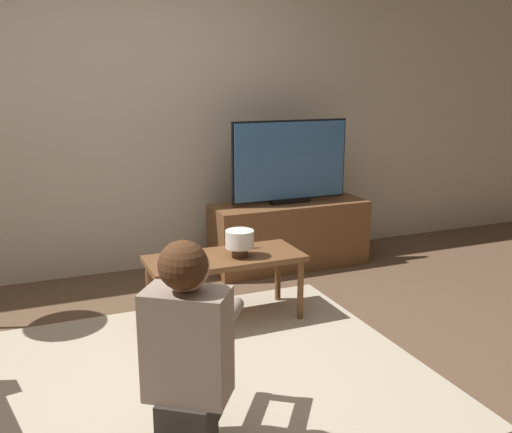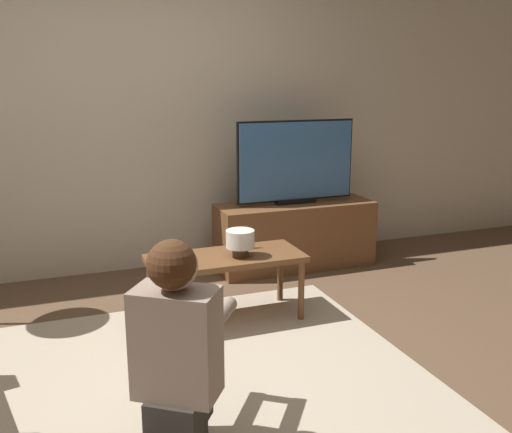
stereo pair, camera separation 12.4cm
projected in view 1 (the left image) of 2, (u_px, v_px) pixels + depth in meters
The scene contains 9 objects.
ground_plane at pixel (209, 377), 3.01m from camera, with size 10.00×10.00×0.00m, color brown.
wall_back at pixel (129, 109), 4.43m from camera, with size 10.00×0.06×2.60m.
rug at pixel (209, 376), 3.01m from camera, with size 2.24×1.99×0.02m.
tv_stand at pixel (289, 235), 4.73m from camera, with size 1.30×0.43×0.54m.
tv at pixel (290, 162), 4.59m from camera, with size 1.00×0.08×0.67m.
coffee_table at pixel (225, 264), 3.61m from camera, with size 0.99×0.43×0.45m.
person_kneeling at pixel (186, 354), 2.28m from camera, with size 0.69×0.83×0.92m.
picture_frame at pixel (239, 238), 3.72m from camera, with size 0.11×0.01×0.15m.
table_lamp at pixel (240, 241), 3.56m from camera, with size 0.18×0.18×0.17m.
Camera 1 is at (-0.82, -2.61, 1.54)m, focal length 40.00 mm.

